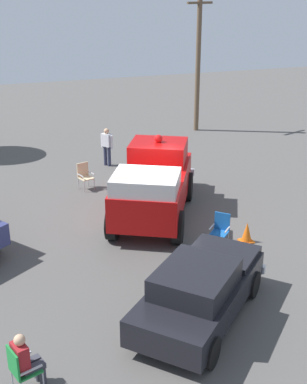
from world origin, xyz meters
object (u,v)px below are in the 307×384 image
(lawn_chair_spare, at_px, (84,174))
(traffic_cone, at_px, (247,232))
(lawn_chair_near_truck, at_px, (20,367))
(spectator_seated, at_px, (26,359))
(vintage_fire_truck, at_px, (155,182))
(classic_hot_rod, at_px, (201,289))
(lawn_chair_by_car, at_px, (221,227))
(spectator_standing, at_px, (107,144))
(utility_pole, at_px, (198,61))

(lawn_chair_spare, relative_size, traffic_cone, 1.61)
(lawn_chair_near_truck, bearing_deg, spectator_seated, -71.71)
(vintage_fire_truck, height_order, classic_hot_rod, vintage_fire_truck)
(classic_hot_rod, distance_m, lawn_chair_near_truck, 4.35)
(lawn_chair_by_car, relative_size, spectator_standing, 0.61)
(vintage_fire_truck, height_order, lawn_chair_spare, vintage_fire_truck)
(lawn_chair_by_car, xyz_separation_m, spectator_seated, (-3.99, 6.27, 0.11))
(traffic_cone, bearing_deg, lawn_chair_by_car, 84.75)
(lawn_chair_spare, bearing_deg, vintage_fire_truck, -153.94)
(spectator_standing, bearing_deg, lawn_chair_near_truck, 156.95)
(utility_pole, xyz_separation_m, traffic_cone, (-12.80, 4.40, -3.45))
(traffic_cone, bearing_deg, lawn_chair_near_truck, 118.56)
(vintage_fire_truck, distance_m, utility_pole, 12.01)
(spectator_seated, height_order, traffic_cone, spectator_seated)
(lawn_chair_spare, distance_m, utility_pole, 10.77)
(lawn_chair_spare, bearing_deg, lawn_chair_by_car, -156.64)
(lawn_chair_by_car, distance_m, lawn_chair_spare, 6.70)
(classic_hot_rod, height_order, spectator_standing, spectator_standing)
(vintage_fire_truck, height_order, spectator_seated, vintage_fire_truck)
(lawn_chair_near_truck, relative_size, traffic_cone, 1.61)
(lawn_chair_near_truck, bearing_deg, vintage_fire_truck, -38.02)
(vintage_fire_truck, relative_size, utility_pole, 0.86)
(spectator_seated, distance_m, spectator_standing, 13.57)
(lawn_chair_near_truck, relative_size, spectator_standing, 0.61)
(lawn_chair_near_truck, distance_m, lawn_chair_spare, 10.84)
(lawn_chair_by_car, bearing_deg, traffic_cone, -95.25)
(spectator_seated, bearing_deg, utility_pole, -34.60)
(spectator_seated, height_order, utility_pole, utility_pole)
(vintage_fire_truck, bearing_deg, utility_pole, -32.45)
(lawn_chair_by_car, xyz_separation_m, spectator_standing, (8.53, 1.05, 0.37))
(vintage_fire_truck, xyz_separation_m, lawn_chair_near_truck, (-6.86, 5.36, -0.61))
(spectator_seated, bearing_deg, vintage_fire_truck, -37.53)
(vintage_fire_truck, bearing_deg, spectator_standing, 0.18)
(spectator_standing, distance_m, utility_pole, 8.08)
(vintage_fire_truck, distance_m, lawn_chair_spare, 3.75)
(lawn_chair_by_car, height_order, lawn_chair_spare, same)
(vintage_fire_truck, relative_size, traffic_cone, 9.84)
(lawn_chair_near_truck, relative_size, utility_pole, 0.14)
(lawn_chair_spare, height_order, traffic_cone, lawn_chair_spare)
(lawn_chair_spare, bearing_deg, lawn_chair_near_truck, 159.85)
(utility_pole, distance_m, traffic_cone, 13.97)
(lawn_chair_near_truck, height_order, spectator_standing, spectator_standing)
(vintage_fire_truck, bearing_deg, classic_hot_rod, 169.12)
(classic_hot_rod, distance_m, traffic_cone, 4.27)
(lawn_chair_near_truck, distance_m, spectator_standing, 13.66)
(traffic_cone, bearing_deg, utility_pole, -18.95)
(classic_hot_rod, height_order, traffic_cone, classic_hot_rod)
(lawn_chair_near_truck, bearing_deg, traffic_cone, -61.44)
(lawn_chair_spare, relative_size, utility_pole, 0.14)
(utility_pole, bearing_deg, spectator_seated, 145.40)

